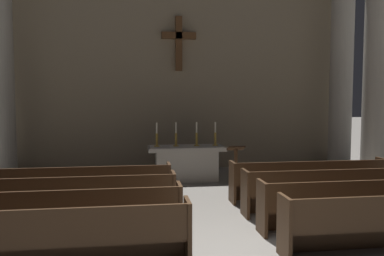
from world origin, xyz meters
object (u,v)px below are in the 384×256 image
pew_left_row_1 (53,239)px  candlestick_outer_left (157,139)px  column_right_fourth (341,76)px  candlestick_inner_left (176,139)px  pew_left_row_4 (83,187)px  candlestick_inner_right (197,138)px  altar (186,162)px  candlestick_outer_right (215,138)px  pew_right_row_2 (361,204)px  pew_right_row_4 (310,180)px  column_left_fourth (1,73)px  column_right_third (377,72)px  pew_left_row_2 (67,216)px  pew_left_row_3 (76,200)px  pew_right_row_3 (332,190)px  lectern (236,168)px

pew_left_row_1 → candlestick_outer_left: bearing=73.3°
column_right_fourth → candlestick_inner_left: size_ratio=9.38×
pew_left_row_4 → candlestick_inner_right: (2.88, 2.58, 0.75)m
altar → candlestick_outer_right: 1.10m
altar → pew_right_row_2: bearing=-61.3°
pew_right_row_4 → column_left_fourth: size_ratio=0.59×
column_right_third → candlestick_inner_right: (-5.06, 0.79, -1.89)m
column_right_fourth → column_left_fourth: bearing=180.0°
pew_right_row_2 → column_right_third: 5.48m
pew_left_row_4 → column_left_fourth: (-2.78, 3.76, 2.65)m
pew_right_row_4 → column_right_fourth: size_ratio=0.59×
column_left_fourth → altar: 6.07m
column_left_fourth → pew_left_row_2: bearing=-64.7°
candlestick_inner_right → pew_right_row_4: bearing=-48.6°
candlestick_inner_left → candlestick_outer_right: (1.15, 0.00, 0.00)m
candlestick_outer_left → column_right_fourth: bearing=10.8°
pew_left_row_2 → candlestick_inner_left: (2.28, 4.70, 0.75)m
pew_right_row_2 → candlestick_inner_right: 5.28m
column_right_fourth → pew_left_row_2: bearing=-143.5°
candlestick_inner_left → candlestick_outer_right: bearing=0.0°
pew_right_row_2 → candlestick_inner_right: bearing=115.8°
pew_right_row_2 → candlestick_outer_left: candlestick_outer_left is taller
pew_left_row_3 → pew_left_row_4: bearing=90.0°
pew_right_row_3 → column_right_third: 4.78m
candlestick_outer_left → pew_right_row_3: bearing=-46.8°
pew_right_row_4 → column_left_fourth: column_left_fourth is taller
column_right_third → candlestick_outer_left: (-6.21, 0.79, -1.89)m
column_right_fourth → candlestick_inner_right: size_ratio=9.38×
candlestick_outer_left → pew_right_row_2: bearing=-53.9°
pew_right_row_4 → candlestick_inner_left: candlestick_inner_left is taller
pew_right_row_2 → column_right_third: column_right_third is taller
pew_right_row_4 → column_right_third: bearing=32.8°
pew_left_row_1 → pew_left_row_4: (0.00, 3.17, 0.00)m
pew_left_row_1 → candlestick_inner_left: 6.24m
pew_left_row_3 → column_right_third: 8.84m
pew_right_row_4 → column_right_fourth: column_right_fourth is taller
column_right_third → pew_right_row_3: bearing=-134.3°
pew_left_row_1 → altar: altar is taller
pew_right_row_4 → pew_right_row_2: bearing=-90.0°
altar → candlestick_inner_left: (-0.30, 0.00, 0.70)m
pew_left_row_3 → pew_left_row_4: 1.06m
pew_left_row_4 → column_left_fourth: size_ratio=0.59×
pew_left_row_1 → pew_right_row_2: 5.26m
pew_right_row_2 → candlestick_inner_left: bearing=121.5°
pew_right_row_4 → column_right_fourth: 5.38m
pew_right_row_4 → lectern: size_ratio=3.26×
pew_left_row_2 → pew_right_row_2: size_ratio=1.00×
column_right_fourth → lectern: bearing=-150.5°
pew_left_row_2 → candlestick_outer_right: (3.43, 4.70, 0.75)m
pew_left_row_2 → column_right_fourth: bearing=36.5°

